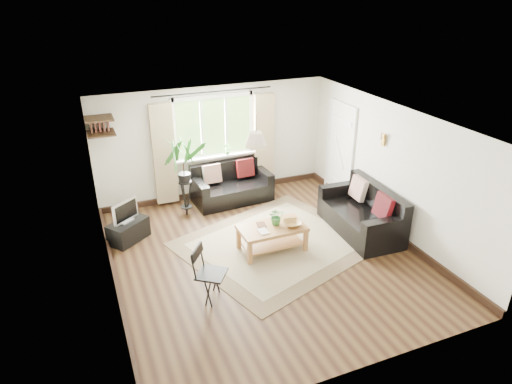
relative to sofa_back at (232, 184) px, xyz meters
name	(u,v)px	position (x,y,z in m)	size (l,w,h in m)	color
floor	(265,256)	(-0.22, -2.28, -0.38)	(5.50, 5.50, 0.00)	black
ceiling	(266,121)	(-0.22, -2.28, 2.02)	(5.50, 5.50, 0.00)	white
wall_back	(214,142)	(-0.22, 0.47, 0.82)	(5.00, 0.02, 2.40)	silver
wall_front	(364,290)	(-0.22, -5.03, 0.82)	(5.00, 0.02, 2.40)	silver
wall_left	(105,222)	(-2.72, -2.28, 0.82)	(0.02, 5.50, 2.40)	silver
wall_right	(392,171)	(2.28, -2.28, 0.82)	(0.02, 5.50, 2.40)	silver
rug	(277,243)	(0.14, -2.00, -0.38)	(3.13, 2.68, 0.02)	beige
window	(214,127)	(-0.22, 0.43, 1.17)	(2.50, 0.16, 2.16)	white
door	(340,152)	(2.25, -0.58, 0.62)	(0.06, 0.96, 2.06)	silver
corner_shelf	(100,126)	(-2.47, 0.22, 1.51)	(0.50, 0.50, 0.34)	black
pendant_lamp	(256,136)	(-0.22, -1.88, 1.67)	(0.36, 0.36, 0.54)	beige
wall_sconce	(382,138)	(2.21, -1.98, 1.36)	(0.12, 0.12, 0.28)	beige
sofa_back	(232,184)	(0.00, 0.00, 0.00)	(1.63, 0.82, 0.77)	black
sofa_right	(361,211)	(1.77, -2.17, 0.03)	(0.89, 1.78, 0.84)	black
coffee_table	(272,238)	(-0.03, -2.14, -0.15)	(1.15, 0.63, 0.47)	olive
table_plant	(277,216)	(0.07, -2.09, 0.24)	(0.28, 0.24, 0.30)	#2C692A
bowl	(292,224)	(0.31, -2.25, 0.13)	(0.32, 0.32, 0.08)	brown
book_a	(259,232)	(-0.32, -2.25, 0.09)	(0.16, 0.21, 0.02)	silver
book_b	(257,225)	(-0.26, -2.02, 0.10)	(0.15, 0.20, 0.02)	#513020
tv_stand	(128,231)	(-2.30, -0.84, -0.19)	(0.72, 0.40, 0.39)	black
tv	(125,211)	(-2.31, -0.84, 0.21)	(0.55, 0.18, 0.42)	#A5A5AA
palm_stand	(184,179)	(-1.08, -0.26, 0.41)	(0.62, 0.62, 1.59)	black
folding_chair	(212,275)	(-1.40, -3.05, 0.04)	(0.44, 0.44, 0.86)	black
sill_plant	(227,149)	(0.03, 0.35, 0.68)	(0.14, 0.10, 0.27)	#2D6023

